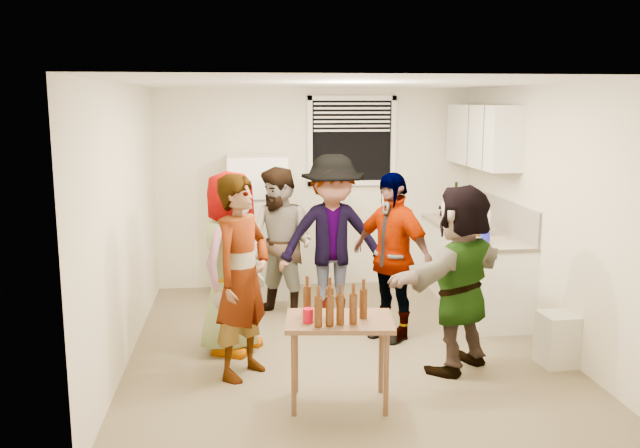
{
  "coord_description": "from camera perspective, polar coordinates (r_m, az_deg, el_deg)",
  "views": [
    {
      "loc": [
        -0.95,
        -6.21,
        2.34
      ],
      "look_at": [
        -0.18,
        0.29,
        1.15
      ],
      "focal_mm": 38.0,
      "sensor_mm": 36.0,
      "label": 1
    }
  ],
  "objects": [
    {
      "name": "guest_black",
      "position": [
        6.95,
        5.89,
        -9.43
      ],
      "size": [
        1.92,
        1.78,
        0.41
      ],
      "primitive_type": "imported",
      "rotation": [
        0.0,
        0.0,
        -0.93
      ],
      "color": "black",
      "rests_on": "ground"
    },
    {
      "name": "red_cup",
      "position": [
        5.17,
        -1.01,
        -8.29
      ],
      "size": [
        0.08,
        0.08,
        0.11
      ],
      "primitive_type": "cylinder",
      "color": "red",
      "rests_on": "serving_table"
    },
    {
      "name": "countertop",
      "position": [
        7.96,
        12.81,
        -0.53
      ],
      "size": [
        0.64,
        2.22,
        0.04
      ],
      "primitive_type": "cube",
      "color": "#BDAE97",
      "rests_on": "counter_lower"
    },
    {
      "name": "upper_cabinets",
      "position": [
        8.07,
        13.52,
        7.24
      ],
      "size": [
        0.34,
        1.6,
        0.7
      ],
      "primitive_type": "cube",
      "color": "white",
      "rests_on": "room"
    },
    {
      "name": "picture_frame",
      "position": [
        8.36,
        13.43,
        0.59
      ],
      "size": [
        0.02,
        0.17,
        0.14
      ],
      "primitive_type": "cube",
      "color": "#F4E966",
      "rests_on": "countertop"
    },
    {
      "name": "blue_cup",
      "position": [
        7.15,
        13.72,
        -1.62
      ],
      "size": [
        0.1,
        0.1,
        0.13
      ],
      "primitive_type": "cylinder",
      "color": "#1D21CC",
      "rests_on": "countertop"
    },
    {
      "name": "kettle",
      "position": [
        7.88,
        12.64,
        -0.49
      ],
      "size": [
        0.22,
        0.19,
        0.18
      ],
      "primitive_type": null,
      "rotation": [
        0.0,
        0.0,
        -0.06
      ],
      "color": "silver",
      "rests_on": "countertop"
    },
    {
      "name": "trash_bin",
      "position": [
        6.51,
        19.45,
        -9.03
      ],
      "size": [
        0.34,
        0.34,
        0.47
      ],
      "primitive_type": "cube",
      "rotation": [
        0.0,
        0.0,
        0.07
      ],
      "color": "beige",
      "rests_on": "ground"
    },
    {
      "name": "guest_back_right",
      "position": [
        7.46,
        1.05,
        -7.99
      ],
      "size": [
        1.22,
        1.84,
        0.67
      ],
      "primitive_type": "imported",
      "rotation": [
        0.0,
        0.0,
        0.04
      ],
      "color": "#3F3F44",
      "rests_on": "ground"
    },
    {
      "name": "beer_bottle_table",
      "position": [
        5.31,
        0.81,
        -7.79
      ],
      "size": [
        0.06,
        0.06,
        0.23
      ],
      "primitive_type": "cylinder",
      "color": "#47230C",
      "rests_on": "serving_table"
    },
    {
      "name": "counter_lower",
      "position": [
        8.06,
        12.68,
        -3.67
      ],
      "size": [
        0.6,
        2.2,
        0.86
      ],
      "primitive_type": "cube",
      "color": "white",
      "rests_on": "ground"
    },
    {
      "name": "beer_bottle_counter",
      "position": [
        7.52,
        13.2,
        -1.02
      ],
      "size": [
        0.06,
        0.06,
        0.21
      ],
      "primitive_type": "cylinder",
      "color": "#47230C",
      "rests_on": "countertop"
    },
    {
      "name": "guest_grey",
      "position": [
        6.64,
        -7.35,
        -10.43
      ],
      "size": [
        1.9,
        1.58,
        0.55
      ],
      "primitive_type": "imported",
      "rotation": [
        0.0,
        0.0,
        1.05
      ],
      "color": "gray",
      "rests_on": "ground"
    },
    {
      "name": "window",
      "position": [
        8.55,
        2.7,
        7.0
      ],
      "size": [
        1.12,
        0.1,
        1.06
      ],
      "primitive_type": null,
      "color": "white",
      "rests_on": "room"
    },
    {
      "name": "room",
      "position": [
        6.71,
        1.84,
        -10.12
      ],
      "size": [
        4.0,
        4.5,
        2.5
      ],
      "primitive_type": null,
      "color": "silver",
      "rests_on": "ground"
    },
    {
      "name": "guest_orange",
      "position": [
        6.28,
        11.46,
        -11.79
      ],
      "size": [
        2.22,
        2.24,
        0.49
      ],
      "primitive_type": "imported",
      "rotation": [
        0.0,
        0.0,
        3.81
      ],
      "color": "#D26B3F",
      "rests_on": "ground"
    },
    {
      "name": "backsplash",
      "position": [
        8.03,
        14.79,
        0.92
      ],
      "size": [
        0.03,
        2.2,
        0.36
      ],
      "primitive_type": "cube",
      "color": "beige",
      "rests_on": "countertop"
    },
    {
      "name": "serving_table",
      "position": [
        5.51,
        1.61,
        -14.85
      ],
      "size": [
        0.88,
        0.64,
        0.69
      ],
      "primitive_type": null,
      "rotation": [
        0.0,
        0.0,
        -0.12
      ],
      "color": "brown",
      "rests_on": "ground"
    },
    {
      "name": "guest_back_left",
      "position": [
        7.5,
        -3.27,
        -7.91
      ],
      "size": [
        1.68,
        1.78,
        0.63
      ],
      "primitive_type": "imported",
      "rotation": [
        0.0,
        0.0,
        -0.7
      ],
      "color": "#523421",
      "rests_on": "ground"
    },
    {
      "name": "guest_stripe",
      "position": [
        6.06,
        -6.41,
        -12.47
      ],
      "size": [
        1.78,
        1.56,
        0.42
      ],
      "primitive_type": "imported",
      "rotation": [
        0.0,
        0.0,
        0.93
      ],
      "color": "#141933",
      "rests_on": "ground"
    },
    {
      "name": "refrigerator",
      "position": [
        8.23,
        -5.25,
        -0.17
      ],
      "size": [
        0.7,
        0.7,
        1.7
      ],
      "primitive_type": "cube",
      "color": "white",
      "rests_on": "ground"
    },
    {
      "name": "wine_bottle",
      "position": [
        8.75,
        11.31,
        0.62
      ],
      "size": [
        0.08,
        0.08,
        0.33
      ],
      "primitive_type": "cylinder",
      "color": "black",
      "rests_on": "countertop"
    },
    {
      "name": "paper_towel",
      "position": [
        7.59,
        13.67,
        -0.94
      ],
      "size": [
        0.13,
        0.13,
        0.27
      ],
      "primitive_type": "cylinder",
      "color": "white",
      "rests_on": "countertop"
    }
  ]
}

